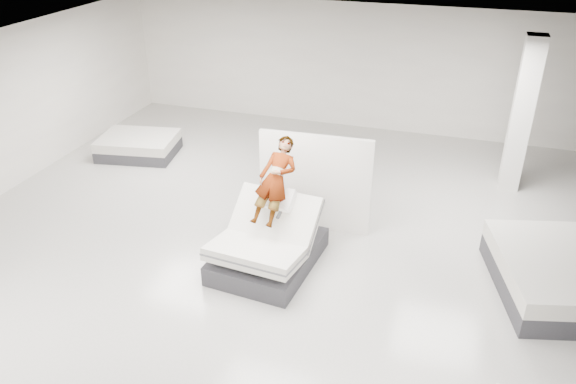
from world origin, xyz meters
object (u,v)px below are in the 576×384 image
at_px(hero_bed, 268,246).
at_px(flat_bed_left_far, 139,146).
at_px(remote, 279,215).
at_px(divider_panel, 315,183).
at_px(flat_bed_right_far, 555,275).
at_px(person, 275,194).
at_px(column, 522,115).

height_order(hero_bed, flat_bed_left_far, hero_bed).
distance_m(remote, divider_panel, 1.47).
xyz_separation_m(remote, flat_bed_left_far, (-4.66, 3.36, -0.80)).
height_order(divider_panel, flat_bed_right_far, divider_panel).
distance_m(person, flat_bed_left_far, 5.46).
bearing_deg(column, divider_panel, -140.72).
relative_size(flat_bed_left_far, column, 0.60).
bearing_deg(remote, column, 54.89).
bearing_deg(flat_bed_left_far, person, -33.75).
height_order(hero_bed, person, person).
height_order(hero_bed, divider_panel, divider_panel).
bearing_deg(flat_bed_right_far, divider_panel, 170.02).
height_order(divider_panel, flat_bed_left_far, divider_panel).
relative_size(divider_panel, flat_bed_left_far, 1.06).
height_order(person, divider_panel, divider_panel).
height_order(hero_bed, column, column).
distance_m(flat_bed_left_far, column, 8.50).
bearing_deg(flat_bed_right_far, hero_bed, -171.17).
bearing_deg(person, hero_bed, -90.00).
bearing_deg(flat_bed_left_far, remote, -35.78).
bearing_deg(column, flat_bed_right_far, -80.85).
height_order(person, column, column).
height_order(remote, column, column).
bearing_deg(flat_bed_left_far, flat_bed_right_far, -16.39).
bearing_deg(flat_bed_right_far, flat_bed_left_far, 163.61).
xyz_separation_m(divider_panel, flat_bed_left_far, (-4.85, 1.91, -0.69)).
xyz_separation_m(hero_bed, person, (0.03, 0.33, 0.82)).
xyz_separation_m(flat_bed_right_far, flat_bed_left_far, (-8.91, 2.62, -0.07)).
bearing_deg(divider_panel, person, -111.56).
relative_size(person, column, 0.47).
distance_m(person, flat_bed_right_far, 4.54).
distance_m(person, divider_panel, 1.18).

